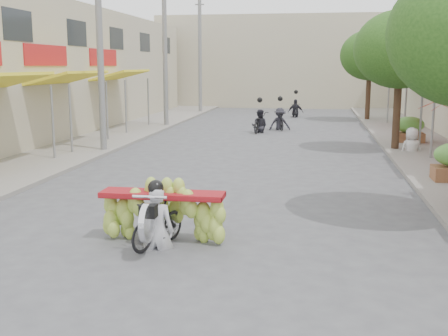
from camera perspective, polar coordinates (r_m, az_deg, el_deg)
ground at (r=8.75m, az=-7.32°, el=-11.21°), size 120.00×120.00×0.00m
sidewalk_left at (r=24.84m, az=-13.05°, el=2.82°), size 4.00×60.00×0.12m
sidewalk_right at (r=23.47m, az=20.50°, el=2.00°), size 4.00×60.00×0.12m
far_building at (r=45.86m, az=6.35°, el=10.67°), size 20.00×6.00×7.00m
utility_pole_mid at (r=21.28m, az=-12.51°, el=12.33°), size 0.60×0.24×8.00m
utility_pole_far at (r=29.84m, az=-6.02°, el=11.88°), size 0.60×0.24×8.00m
utility_pole_back at (r=38.59m, az=-2.46°, el=11.57°), size 0.60×0.24×8.00m
street_tree_mid at (r=22.01m, az=17.47°, el=11.40°), size 3.40×3.40×5.25m
street_tree_far at (r=33.93m, az=14.60°, el=11.01°), size 3.40×3.40×5.25m
produce_crate_far at (r=24.23m, az=18.29°, el=3.94°), size 1.20×0.88×1.16m
banana_motorbike at (r=10.20m, az=-6.55°, el=-3.92°), size 2.28×1.75×2.07m
pedestrian at (r=21.67m, az=18.61°, el=3.94°), size 0.96×0.73×1.73m
bg_motorbike_a at (r=27.28m, az=3.63°, el=5.13°), size 0.92×1.81×1.95m
bg_motorbike_b at (r=28.42m, az=5.70°, el=5.58°), size 1.17×1.66×1.95m
bg_motorbike_c at (r=35.78m, az=7.30°, el=6.48°), size 0.99×1.45×1.95m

